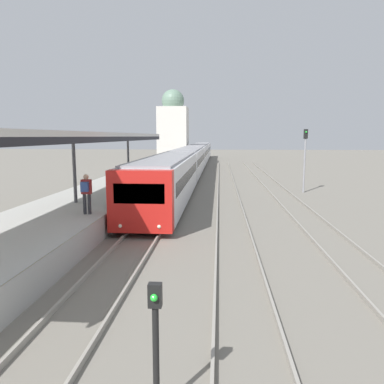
{
  "coord_description": "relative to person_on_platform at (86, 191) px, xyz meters",
  "views": [
    {
      "loc": [
        3.23,
        -0.12,
        4.21
      ],
      "look_at": [
        1.93,
        17.57,
        1.56
      ],
      "focal_mm": 35.0,
      "sensor_mm": 36.0,
      "label": 1
    }
  ],
  "objects": [
    {
      "name": "platform_canopy",
      "position": [
        -1.47,
        2.66,
        2.28
      ],
      "size": [
        4.0,
        26.9,
        3.39
      ],
      "color": "beige",
      "rests_on": "station_platform"
    },
    {
      "name": "person_on_platform",
      "position": [
        0.0,
        0.0,
        0.0
      ],
      "size": [
        0.4,
        0.4,
        1.66
      ],
      "color": "#2D2D33",
      "rests_on": "station_platform"
    },
    {
      "name": "train_near",
      "position": [
        2.25,
        31.81,
        -0.34
      ],
      "size": [
        2.71,
        63.97,
        2.96
      ],
      "color": "red",
      "rests_on": "ground_plane"
    },
    {
      "name": "signal_post_near",
      "position": [
        4.55,
        -9.76,
        -0.71
      ],
      "size": [
        0.2,
        0.21,
        2.09
      ],
      "color": "black",
      "rests_on": "ground_plane"
    },
    {
      "name": "signal_mast_far",
      "position": [
        11.82,
        13.61,
        1.01
      ],
      "size": [
        0.28,
        0.29,
        4.73
      ],
      "color": "gray",
      "rests_on": "ground_plane"
    },
    {
      "name": "distant_domed_building",
      "position": [
        -1.34,
        40.2,
        3.16
      ],
      "size": [
        4.25,
        4.25,
        10.92
      ],
      "color": "silver",
      "rests_on": "ground_plane"
    }
  ]
}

